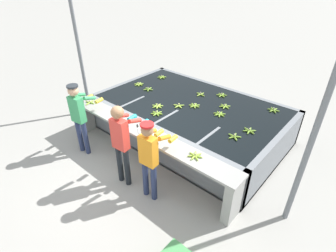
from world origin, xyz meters
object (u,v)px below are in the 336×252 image
object	(u,v)px
banana_bunch_floating_2	(222,95)
banana_bunch_ledge_1	(90,102)
banana_bunch_floating_11	(157,113)
banana_bunch_floating_8	(234,137)
banana_bunch_floating_0	(148,89)
banana_bunch_floating_7	(158,106)
banana_bunch_floating_13	(273,110)
banana_bunch_floating_12	(249,131)
banana_bunch_floating_9	(219,114)
knife_1	(120,121)
banana_bunch_floating_6	(139,84)
banana_bunch_floating_10	(194,106)
support_post_right	(311,143)
support_post_left	(81,60)
banana_bunch_floating_3	(200,94)
banana_bunch_floating_4	(225,106)
knife_0	(138,128)
banana_bunch_floating_1	(162,77)
banana_bunch_ledge_0	(195,156)
worker_0	(79,113)
banana_bunch_floating_5	(179,106)
worker_1	(122,139)
worker_2	(150,154)

from	to	relation	value
banana_bunch_floating_2	banana_bunch_ledge_1	world-z (taller)	banana_bunch_ledge_1
banana_bunch_floating_11	banana_bunch_floating_8	bearing A→B (deg)	10.28
banana_bunch_floating_0	banana_bunch_floating_7	bearing A→B (deg)	-32.44
banana_bunch_floating_13	banana_bunch_floating_12	bearing A→B (deg)	-90.67
banana_bunch_floating_9	banana_bunch_floating_12	world-z (taller)	same
banana_bunch_ledge_1	knife_1	world-z (taller)	banana_bunch_ledge_1
banana_bunch_floating_6	banana_bunch_floating_7	distance (m)	1.44
banana_bunch_floating_6	banana_bunch_floating_12	xyz separation A→B (m)	(3.43, -0.17, 0.00)
banana_bunch_floating_10	support_post_right	size ratio (longest dim) A/B	0.09
banana_bunch_floating_9	support_post_left	size ratio (longest dim) A/B	0.09
banana_bunch_floating_3	banana_bunch_floating_7	bearing A→B (deg)	-107.80
banana_bunch_floating_2	banana_bunch_floating_9	size ratio (longest dim) A/B	1.00
banana_bunch_floating_3	support_post_right	distance (m)	3.39
banana_bunch_floating_3	banana_bunch_ledge_1	distance (m)	2.78
support_post_right	banana_bunch_floating_13	bearing A→B (deg)	121.98
banana_bunch_floating_3	banana_bunch_floating_11	world-z (taller)	same
banana_bunch_floating_3	banana_bunch_floating_4	size ratio (longest dim) A/B	1.01
support_post_right	banana_bunch_floating_7	bearing A→B (deg)	174.80
banana_bunch_floating_4	banana_bunch_floating_13	size ratio (longest dim) A/B	1.00
banana_bunch_floating_9	knife_0	size ratio (longest dim) A/B	0.93
banana_bunch_floating_1	banana_bunch_floating_11	xyz separation A→B (m)	(1.40, -1.70, -0.00)
banana_bunch_floating_11	banana_bunch_ledge_0	size ratio (longest dim) A/B	1.00
banana_bunch_floating_12	banana_bunch_ledge_0	distance (m)	1.43
worker_0	banana_bunch_floating_2	xyz separation A→B (m)	(1.75, 3.04, -0.10)
banana_bunch_floating_5	banana_bunch_floating_8	bearing A→B (deg)	-9.98
banana_bunch_ledge_1	knife_1	distance (m)	1.24
worker_1	banana_bunch_floating_10	size ratio (longest dim) A/B	6.18
worker_2	banana_bunch_floating_4	distance (m)	2.53
banana_bunch_floating_12	knife_1	distance (m)	2.70
banana_bunch_floating_3	worker_1	bearing A→B (deg)	-86.52
banana_bunch_floating_3	banana_bunch_floating_11	bearing A→B (deg)	-96.25
banana_bunch_floating_2	support_post_left	distance (m)	3.88
worker_1	banana_bunch_floating_4	size ratio (longest dim) A/B	6.19
banana_bunch_floating_3	banana_bunch_floating_8	size ratio (longest dim) A/B	1.02
worker_0	banana_bunch_floating_9	xyz separation A→B (m)	(2.24, 2.15, -0.10)
worker_1	banana_bunch_floating_2	size ratio (longest dim) A/B	6.15
banana_bunch_floating_8	banana_bunch_ledge_0	xyz separation A→B (m)	(-0.22, -1.00, 0.00)
worker_1	banana_bunch_ledge_0	bearing A→B (deg)	26.37
banana_bunch_floating_6	banana_bunch_floating_11	size ratio (longest dim) A/B	1.00
banana_bunch_floating_11	banana_bunch_floating_12	size ratio (longest dim) A/B	1.00
banana_bunch_floating_9	banana_bunch_ledge_1	bearing A→B (deg)	-149.21
banana_bunch_floating_1	banana_bunch_floating_5	bearing A→B (deg)	-35.16
banana_bunch_floating_12	support_post_left	bearing A→B (deg)	-170.49
worker_1	banana_bunch_floating_11	world-z (taller)	worker_1
worker_1	banana_bunch_floating_5	size ratio (longest dim) A/B	6.25
banana_bunch_floating_1	banana_bunch_floating_4	bearing A→B (deg)	-9.28
worker_1	knife_0	bearing A→B (deg)	109.48
banana_bunch_floating_8	knife_1	bearing A→B (deg)	-152.71
banana_bunch_floating_13	banana_bunch_floating_9	bearing A→B (deg)	-130.23
banana_bunch_floating_5	banana_bunch_floating_6	size ratio (longest dim) A/B	0.99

